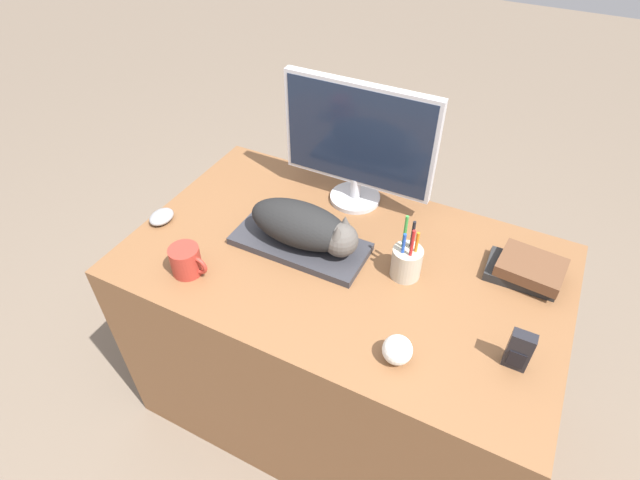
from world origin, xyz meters
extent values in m
cube|color=brown|center=(0.00, 0.40, 0.39)|extent=(1.31, 0.80, 0.78)
cube|color=#2D2D33|center=(-0.14, 0.39, 0.79)|extent=(0.42, 0.19, 0.02)
ellipsoid|color=black|center=(-0.14, 0.39, 0.87)|extent=(0.32, 0.15, 0.13)
sphere|color=#4C4742|center=(-0.01, 0.39, 0.86)|extent=(0.10, 0.10, 0.10)
cone|color=#4C4742|center=(-0.01, 0.36, 0.91)|extent=(0.04, 0.04, 0.04)
cone|color=#4C4742|center=(-0.01, 0.41, 0.91)|extent=(0.04, 0.04, 0.04)
cylinder|color=#B7B7BC|center=(-0.09, 0.69, 0.78)|extent=(0.17, 0.17, 0.02)
cylinder|color=#B7B7BC|center=(-0.09, 0.69, 0.83)|extent=(0.04, 0.04, 0.07)
cube|color=#B7B7BC|center=(-0.09, 0.69, 1.03)|extent=(0.51, 0.03, 0.35)
cube|color=#192338|center=(-0.09, 0.68, 1.03)|extent=(0.48, 0.01, 0.32)
ellipsoid|color=gray|center=(-0.61, 0.29, 0.79)|extent=(0.07, 0.09, 0.04)
cylinder|color=#9E2D23|center=(-0.39, 0.14, 0.82)|extent=(0.09, 0.09, 0.09)
torus|color=#9E2D23|center=(-0.34, 0.14, 0.82)|extent=(0.06, 0.01, 0.06)
cylinder|color=#B2A893|center=(0.19, 0.42, 0.82)|extent=(0.09, 0.09, 0.10)
cylinder|color=orange|center=(0.21, 0.42, 0.88)|extent=(0.01, 0.01, 0.13)
cylinder|color=black|center=(0.19, 0.44, 0.89)|extent=(0.01, 0.01, 0.15)
cylinder|color=#338C38|center=(0.17, 0.43, 0.90)|extent=(0.01, 0.01, 0.17)
cylinder|color=#1E47B2|center=(0.18, 0.40, 0.88)|extent=(0.01, 0.01, 0.13)
cylinder|color=#B21E1E|center=(0.20, 0.40, 0.89)|extent=(0.01, 0.01, 0.15)
sphere|color=silver|center=(0.27, 0.13, 0.81)|extent=(0.08, 0.08, 0.08)
cube|color=black|center=(0.53, 0.25, 0.83)|extent=(0.06, 0.03, 0.12)
cube|color=black|center=(0.53, 0.23, 0.82)|extent=(0.04, 0.00, 0.05)
cube|color=black|center=(0.49, 0.57, 0.79)|extent=(0.20, 0.13, 0.03)
cube|color=brown|center=(0.51, 0.56, 0.82)|extent=(0.19, 0.16, 0.04)
camera|label=1|loc=(0.43, -0.60, 1.83)|focal=28.00mm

